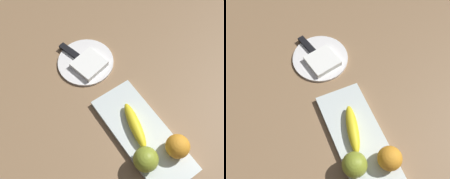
{
  "view_description": "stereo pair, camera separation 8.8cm",
  "coord_description": "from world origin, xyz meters",
  "views": [
    {
      "loc": [
        0.21,
        -0.23,
        0.82
      ],
      "look_at": [
        -0.14,
        0.02,
        0.05
      ],
      "focal_mm": 42.25,
      "sensor_mm": 36.0,
      "label": 1
    },
    {
      "loc": [
        0.25,
        -0.15,
        0.82
      ],
      "look_at": [
        -0.14,
        0.02,
        0.05
      ],
      "focal_mm": 42.25,
      "sensor_mm": 36.0,
      "label": 2
    }
  ],
  "objects": [
    {
      "name": "banana",
      "position": [
        0.0,
        0.01,
        0.04
      ],
      "size": [
        0.16,
        0.08,
        0.04
      ],
      "primitive_type": "ellipsoid",
      "rotation": [
        0.0,
        0.0,
        -0.25
      ],
      "color": "yellow",
      "rests_on": "fruit_tray"
    },
    {
      "name": "folded_napkin",
      "position": [
        -0.29,
        0.02,
        0.02
      ],
      "size": [
        0.12,
        0.12,
        0.02
      ],
      "primitive_type": "cube",
      "rotation": [
        0.0,
        0.0,
        0.22
      ],
      "color": "white",
      "rests_on": "dinner_plate"
    },
    {
      "name": "knife",
      "position": [
        -0.37,
        -0.01,
        0.01
      ],
      "size": [
        0.18,
        0.07,
        0.01
      ],
      "rotation": [
        0.0,
        0.0,
        0.28
      ],
      "color": "silver",
      "rests_on": "dinner_plate"
    },
    {
      "name": "orange_near_apple",
      "position": [
        0.13,
        0.07,
        0.06
      ],
      "size": [
        0.07,
        0.07,
        0.07
      ],
      "primitive_type": "sphere",
      "color": "orange",
      "rests_on": "fruit_tray"
    },
    {
      "name": "dinner_plate",
      "position": [
        -0.32,
        0.02,
        0.01
      ],
      "size": [
        0.21,
        0.21,
        0.01
      ],
      "primitive_type": "cylinder",
      "color": "white",
      "rests_on": "ground_plane"
    },
    {
      "name": "fruit_tray",
      "position": [
        0.03,
        0.02,
        0.01
      ],
      "size": [
        0.38,
        0.16,
        0.02
      ],
      "primitive_type": "cube",
      "color": "silver",
      "rests_on": "ground_plane"
    },
    {
      "name": "ground_plane",
      "position": [
        0.0,
        0.0,
        0.0
      ],
      "size": [
        2.4,
        2.4,
        0.0
      ],
      "primitive_type": "plane",
      "color": "olive"
    },
    {
      "name": "apple",
      "position": [
        0.11,
        -0.04,
        0.06
      ],
      "size": [
        0.08,
        0.08,
        0.08
      ],
      "primitive_type": "sphere",
      "color": "olive",
      "rests_on": "fruit_tray"
    }
  ]
}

